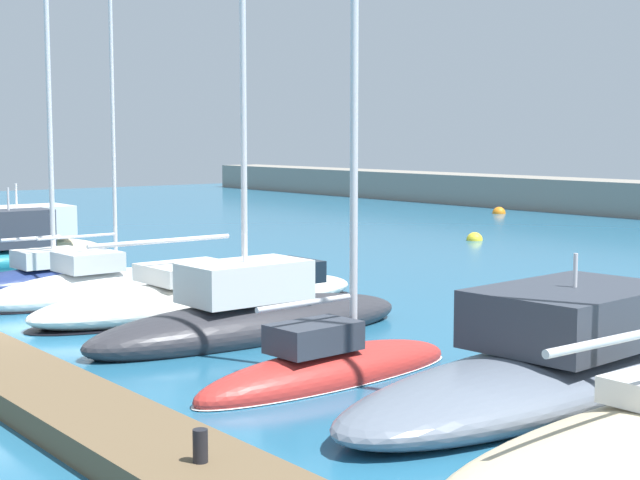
# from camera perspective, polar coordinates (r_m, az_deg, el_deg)

# --- Properties ---
(ground_plane) EXTENTS (120.00, 120.00, 0.00)m
(ground_plane) POSITION_cam_1_polar(r_m,az_deg,el_deg) (23.88, -17.39, -5.42)
(ground_plane) COLOR #236084
(motorboat_sand_nearest) EXTENTS (2.63, 8.92, 3.30)m
(motorboat_sand_nearest) POSITION_cam_1_polar(r_m,az_deg,el_deg) (39.22, -18.33, -0.28)
(motorboat_sand_nearest) COLOR beige
(motorboat_sand_nearest) RESTS_ON ground_plane
(sailboat_navy_third) EXTENTS (2.16, 6.30, 10.87)m
(sailboat_navy_third) POSITION_cam_1_polar(r_m,az_deg,el_deg) (31.50, -15.84, -2.06)
(sailboat_navy_third) COLOR navy
(sailboat_navy_third) RESTS_ON ground_plane
(sailboat_white_fourth) EXTENTS (2.38, 7.03, 14.12)m
(sailboat_white_fourth) POSITION_cam_1_polar(r_m,az_deg,el_deg) (28.33, -12.87, -2.82)
(sailboat_white_fourth) COLOR white
(sailboat_white_fourth) RESTS_ON ground_plane
(sailboat_ivory_fifth) EXTENTS (3.13, 10.02, 18.51)m
(sailboat_ivory_fifth) POSITION_cam_1_polar(r_m,az_deg,el_deg) (26.08, -6.88, -3.23)
(sailboat_ivory_fifth) COLOR silver
(sailboat_ivory_fifth) RESTS_ON ground_plane
(motorboat_charcoal_sixth) EXTENTS (2.52, 8.71, 2.80)m
(motorboat_charcoal_sixth) POSITION_cam_1_polar(r_m,az_deg,el_deg) (22.69, -3.98, -4.64)
(motorboat_charcoal_sixth) COLOR #2D2D33
(motorboat_charcoal_sixth) RESTS_ON ground_plane
(sailboat_red_seventh) EXTENTS (1.95, 6.40, 11.47)m
(sailboat_red_seventh) POSITION_cam_1_polar(r_m,az_deg,el_deg) (18.66, 0.52, -7.47)
(sailboat_red_seventh) COLOR #B72D28
(sailboat_red_seventh) RESTS_ON ground_plane
(motorboat_slate_eighth) EXTENTS (3.85, 10.35, 2.78)m
(motorboat_slate_eighth) POSITION_cam_1_polar(r_m,az_deg,el_deg) (18.07, 13.53, -7.10)
(motorboat_slate_eighth) COLOR slate
(motorboat_slate_eighth) RESTS_ON ground_plane
(mooring_buoy_yellow) EXTENTS (0.74, 0.74, 0.74)m
(mooring_buoy_yellow) POSITION_cam_1_polar(r_m,az_deg,el_deg) (44.05, 9.11, -0.02)
(mooring_buoy_yellow) COLOR yellow
(mooring_buoy_yellow) RESTS_ON ground_plane
(mooring_buoy_orange) EXTENTS (0.81, 0.81, 0.81)m
(mooring_buoy_orange) POSITION_cam_1_polar(r_m,az_deg,el_deg) (59.60, 10.52, 1.55)
(mooring_buoy_orange) COLOR orange
(mooring_buoy_orange) RESTS_ON ground_plane
(dock_bollard) EXTENTS (0.20, 0.20, 0.44)m
(dock_bollard) POSITION_cam_1_polar(r_m,az_deg,el_deg) (12.93, -7.08, -11.97)
(dock_bollard) COLOR black
(dock_bollard) RESTS_ON dock_pier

